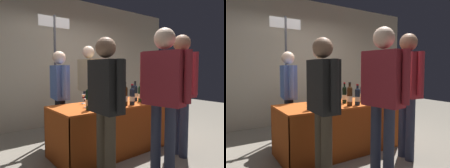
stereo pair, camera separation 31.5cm
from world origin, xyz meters
TOP-DOWN VIEW (x-y plane):
  - ground_plane at (0.00, 0.00)m, footprint 12.00×12.00m
  - back_partition at (0.00, 1.99)m, footprint 6.84×0.12m
  - tasting_table at (0.00, 0.00)m, footprint 1.84×0.80m
  - featured_wine_bottle at (0.16, -0.28)m, footprint 0.08×0.08m
  - display_bottle_0 at (-0.55, -0.23)m, footprint 0.08×0.08m
  - display_bottle_1 at (0.46, -0.16)m, footprint 0.08×0.08m
  - display_bottle_2 at (0.44, -0.05)m, footprint 0.08×0.08m
  - display_bottle_3 at (0.03, -0.26)m, footprint 0.08×0.08m
  - display_bottle_4 at (0.09, -0.04)m, footprint 0.07×0.07m
  - display_bottle_5 at (0.40, -0.27)m, footprint 0.08×0.08m
  - wine_glass_near_vendor at (-0.47, -0.03)m, footprint 0.07×0.07m
  - wine_glass_mid at (-0.35, 0.27)m, footprint 0.06×0.06m
  - vendor_presenter at (0.12, 0.89)m, footprint 0.23×0.65m
  - vendor_assistant at (-0.55, 0.69)m, footprint 0.27×0.60m
  - taster_foreground_right at (0.66, -0.76)m, footprint 0.27×0.55m
  - taster_foreground_left at (-0.05, -1.02)m, footprint 0.29×0.61m
  - taster_foreground_centre at (-0.64, -0.71)m, footprint 0.22×0.59m
  - booth_signpost at (-0.44, 1.12)m, footprint 0.58×0.04m

SIDE VIEW (x-z plane):
  - ground_plane at x=0.00m, z-range 0.00..0.00m
  - tasting_table at x=0.00m, z-range 0.15..0.89m
  - wine_glass_near_vendor at x=-0.47m, z-range 0.76..0.89m
  - wine_glass_mid at x=-0.35m, z-range 0.77..0.91m
  - featured_wine_bottle at x=0.16m, z-range 0.72..1.03m
  - display_bottle_1 at x=0.46m, z-range 0.72..1.03m
  - display_bottle_4 at x=0.09m, z-range 0.71..1.04m
  - display_bottle_2 at x=0.44m, z-range 0.71..1.04m
  - display_bottle_0 at x=-0.55m, z-range 0.71..1.06m
  - display_bottle_5 at x=0.40m, z-range 0.71..1.06m
  - display_bottle_3 at x=0.03m, z-range 0.72..1.06m
  - vendor_assistant at x=-0.55m, z-range 0.15..1.71m
  - taster_foreground_centre at x=-0.64m, z-range 0.16..1.76m
  - vendor_presenter at x=0.12m, z-range 0.18..1.89m
  - taster_foreground_left at x=-0.05m, z-range 0.18..1.91m
  - taster_foreground_right at x=0.66m, z-range 0.18..1.93m
  - booth_signpost at x=-0.44m, z-range 0.29..2.52m
  - back_partition at x=0.00m, z-range 0.00..2.89m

